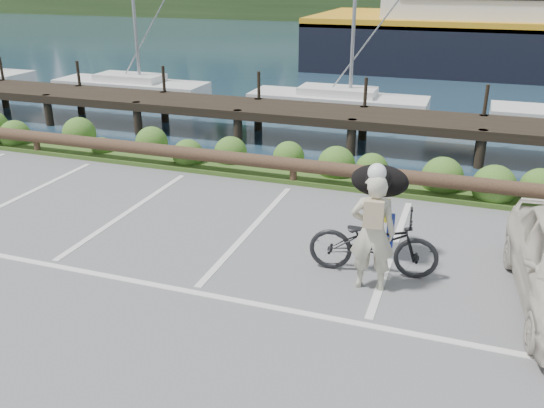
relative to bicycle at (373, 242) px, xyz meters
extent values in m
plane|color=#5C5C5E|center=(-2.39, -1.09, -0.53)|extent=(72.00, 72.00, 0.00)
plane|color=#1B3041|center=(-2.39, 46.91, -1.73)|extent=(160.00, 160.00, 0.00)
cube|color=#3D5B21|center=(-2.39, 4.21, -0.48)|extent=(34.00, 1.60, 0.10)
imported|color=black|center=(0.00, 0.00, 0.00)|extent=(2.06, 0.89, 1.05)
imported|color=#BDB9A0|center=(0.05, -0.46, 0.38)|extent=(0.70, 0.50, 1.81)
ellipsoid|color=black|center=(-0.06, 0.64, 0.79)|extent=(0.54, 0.97, 0.54)
camera|label=1|loc=(1.17, -8.11, 3.91)|focal=38.00mm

